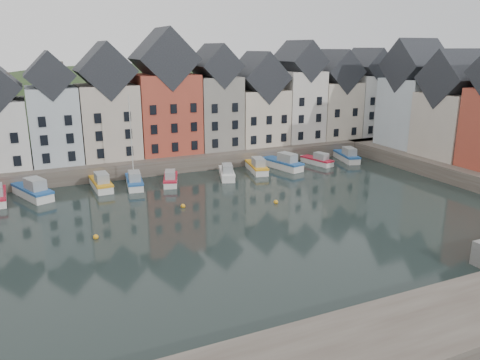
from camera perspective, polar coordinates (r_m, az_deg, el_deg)
ground at (r=46.32m, az=0.84°, el=-5.66°), size 260.00×260.00×0.00m
far_quay at (r=73.13m, az=-9.26°, el=3.03°), size 90.00×16.00×2.00m
hillside at (r=102.84m, az=-12.68°, el=-4.40°), size 153.60×70.40×64.00m
far_terrace at (r=70.82m, az=-6.58°, el=9.19°), size 72.37×8.16×17.78m
right_terrace at (r=72.39m, az=24.82°, el=8.02°), size 8.30×24.25×16.36m
mooring_buoys at (r=49.52m, az=-6.02°, el=-4.11°), size 20.50×5.50×0.50m
boat_b at (r=59.80m, az=-23.91°, el=-1.24°), size 4.63×7.34×2.70m
boat_c at (r=60.61m, az=-16.58°, el=-0.38°), size 2.22×6.39×2.43m
boat_d at (r=60.42m, az=-12.75°, el=-0.12°), size 2.67×6.25×11.57m
boat_e at (r=60.92m, az=-8.46°, el=0.11°), size 3.29×5.71×2.09m
boat_f at (r=63.05m, az=-1.61°, el=0.85°), size 3.49×6.04×2.22m
boat_g at (r=66.15m, az=2.08°, el=1.61°), size 3.10×6.45×2.38m
boat_h at (r=68.16m, az=5.30°, el=2.05°), size 3.79×7.19×2.64m
boat_i at (r=71.24m, az=9.46°, el=2.37°), size 2.90×5.64×2.07m
boat_j at (r=74.48m, az=12.92°, el=2.85°), size 3.41×6.63×2.44m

